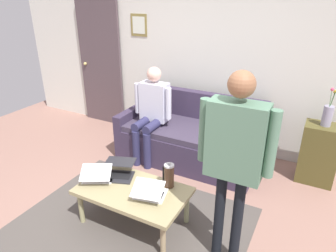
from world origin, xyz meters
TOP-DOWN VIEW (x-y plane):
  - ground_plane at (0.00, 0.00)m, footprint 7.68×7.68m
  - area_rug at (0.02, -0.03)m, footprint 2.24×1.81m
  - back_wall at (0.00, -2.20)m, footprint 7.04×0.11m
  - interior_door at (1.97, -2.11)m, footprint 0.82×0.09m
  - couch at (0.06, -1.59)m, footprint 1.87×0.89m
  - coffee_table at (0.02, -0.13)m, footprint 1.07×0.63m
  - laptop_left at (0.29, -0.27)m, footprint 0.40×0.42m
  - laptop_center at (-0.18, -0.11)m, footprint 0.34×0.35m
  - laptop_right at (0.43, -0.10)m, footprint 0.41×0.41m
  - french_press at (-0.26, -0.34)m, footprint 0.12×0.10m
  - side_shelf at (-1.54, -1.81)m, footprint 0.42×0.32m
  - flower_vase at (-1.54, -1.81)m, footprint 0.11×0.11m
  - person_standing at (-0.93, -0.12)m, footprint 0.59×0.20m
  - person_seated at (0.53, -1.36)m, footprint 0.55×0.51m

SIDE VIEW (x-z plane):
  - ground_plane at x=0.00m, z-range 0.00..0.00m
  - area_rug at x=0.02m, z-range 0.00..0.01m
  - couch at x=0.06m, z-range -0.13..0.75m
  - coffee_table at x=0.02m, z-range 0.16..0.56m
  - side_shelf at x=-1.54m, z-range 0.00..0.74m
  - laptop_center at x=-0.18m, z-range 0.37..0.53m
  - laptop_right at x=0.43m, z-range 0.37..0.53m
  - laptop_left at x=0.29m, z-range 0.38..0.51m
  - french_press at x=-0.26m, z-range 0.39..0.66m
  - person_seated at x=0.53m, z-range 0.09..1.37m
  - flower_vase at x=-1.54m, z-range 0.65..1.11m
  - interior_door at x=1.97m, z-range 0.00..2.05m
  - person_standing at x=-0.93m, z-range 0.24..1.92m
  - back_wall at x=0.00m, z-range 0.00..2.70m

